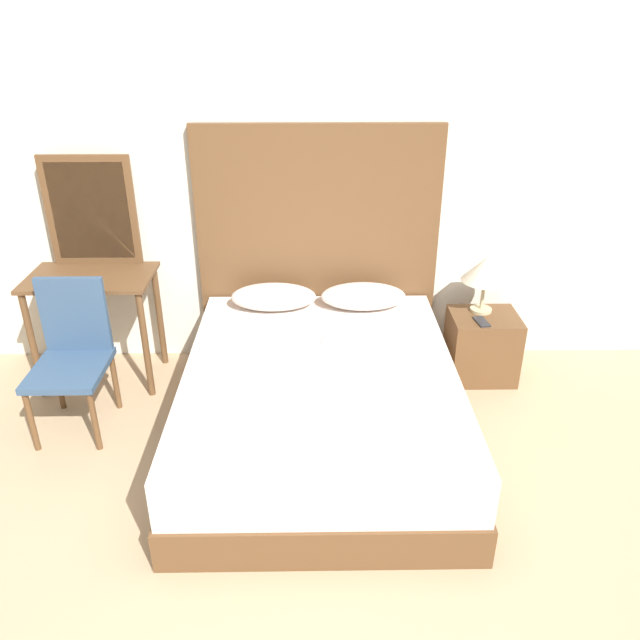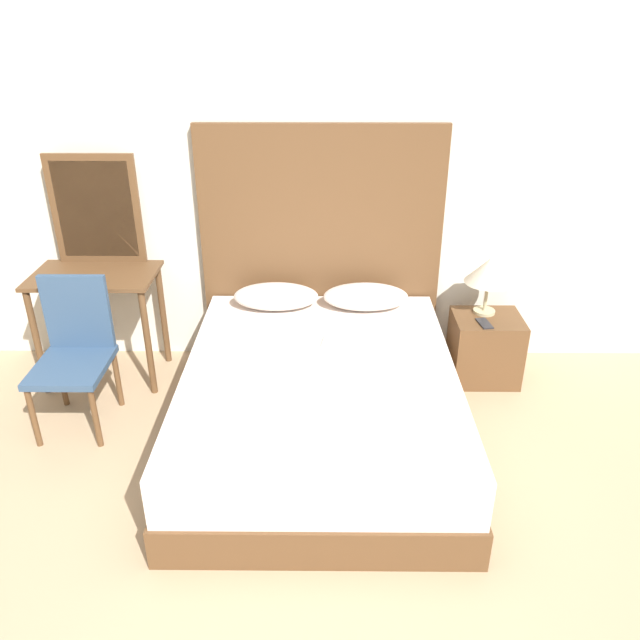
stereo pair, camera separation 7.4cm
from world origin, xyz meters
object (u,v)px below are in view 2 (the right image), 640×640
at_px(nightstand, 485,348).
at_px(vanity_desk, 97,295).
at_px(bed, 320,404).
at_px(phone_on_bed, 328,342).
at_px(phone_on_nightstand, 484,323).
at_px(chair, 75,347).
at_px(table_lamp, 489,271).

bearing_deg(nightstand, vanity_desk, 179.95).
relative_size(bed, nightstand, 4.25).
xyz_separation_m(phone_on_bed, phone_on_nightstand, (1.03, 0.32, -0.04)).
relative_size(phone_on_bed, phone_on_nightstand, 1.01).
xyz_separation_m(bed, chair, (-1.49, 0.23, 0.25)).
distance_m(phone_on_bed, chair, 1.54).
height_order(bed, table_lamp, table_lamp).
bearing_deg(phone_on_nightstand, nightstand, 61.78).
relative_size(nightstand, table_lamp, 1.18).
distance_m(bed, table_lamp, 1.47).
bearing_deg(table_lamp, chair, -167.91).
bearing_deg(chair, vanity_desk, 90.20).
height_order(phone_on_bed, table_lamp, table_lamp).
height_order(bed, vanity_desk, vanity_desk).
bearing_deg(phone_on_nightstand, phone_on_bed, -162.60).
height_order(bed, nightstand, bed).
distance_m(table_lamp, phone_on_nightstand, 0.35).
bearing_deg(phone_on_bed, chair, -177.75).
xyz_separation_m(nightstand, table_lamp, (-0.01, 0.08, 0.54)).
distance_m(table_lamp, vanity_desk, 2.61).
xyz_separation_m(vanity_desk, chair, (0.00, -0.48, -0.12)).
height_order(table_lamp, chair, chair).
height_order(nightstand, chair, chair).
bearing_deg(bed, table_lamp, 35.35).
height_order(bed, phone_on_nightstand, bed).
bearing_deg(vanity_desk, chair, -89.80).
relative_size(phone_on_bed, table_lamp, 0.40).
distance_m(bed, vanity_desk, 1.70).
xyz_separation_m(table_lamp, vanity_desk, (-2.61, -0.08, -0.15)).
bearing_deg(phone_on_bed, nightstand, 21.20).
height_order(phone_on_bed, phone_on_nightstand, phone_on_bed).
bearing_deg(phone_on_nightstand, bed, -150.22).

